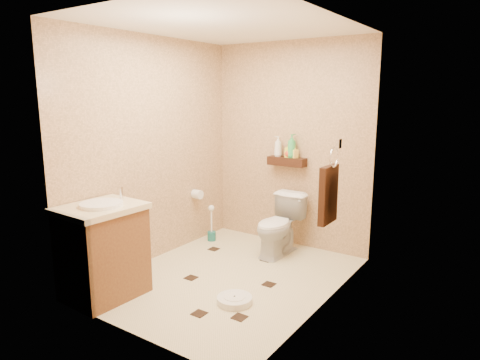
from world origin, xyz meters
The scene contains 19 objects.
ground centered at (0.00, 0.00, 0.00)m, with size 2.50×2.50×0.00m, color beige.
wall_back centered at (0.00, 1.25, 1.20)m, with size 2.00×0.04×2.40m, color tan.
wall_front centered at (0.00, -1.25, 1.20)m, with size 2.00×0.04×2.40m, color tan.
wall_left centered at (-1.00, 0.00, 1.20)m, with size 0.04×2.50×2.40m, color tan.
wall_right centered at (1.00, 0.00, 1.20)m, with size 0.04×2.50×2.40m, color tan.
ceiling centered at (0.00, 0.00, 2.40)m, with size 2.00×2.50×0.02m, color white.
wall_shelf centered at (0.00, 1.17, 1.02)m, with size 0.46×0.14×0.10m, color #37190F.
floor_accents centered at (0.05, -0.06, 0.00)m, with size 1.25×1.44×0.01m.
toilet centered at (0.10, 0.83, 0.34)m, with size 0.38×0.67×0.68m, color white.
vanity centered at (-0.70, -0.95, 0.43)m, with size 0.59×0.71×0.98m.
bathroom_scale centered at (0.35, -0.41, 0.03)m, with size 0.39×0.39×0.06m.
toilet_brush centered at (-0.82, 0.77, 0.16)m, with size 0.10×0.10×0.46m.
towel_ring centered at (0.91, 0.25, 0.95)m, with size 0.12×0.30×0.76m.
toilet_paper centered at (-0.94, 0.65, 0.60)m, with size 0.12×0.11×0.12m.
bottle_a centered at (-0.12, 1.17, 1.19)m, with size 0.09×0.09×0.24m, color white.
bottle_b centered at (0.02, 1.17, 1.16)m, with size 0.08×0.08×0.17m, color yellow.
bottle_c centered at (0.02, 1.17, 1.14)m, with size 0.11×0.11×0.14m, color #E6401B.
bottle_d centered at (0.06, 1.17, 1.21)m, with size 0.11×0.11×0.28m, color green.
bottle_e centered at (0.10, 1.17, 1.14)m, with size 0.07×0.07×0.15m, color #F5D351.
Camera 1 is at (2.34, -3.24, 1.80)m, focal length 32.00 mm.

